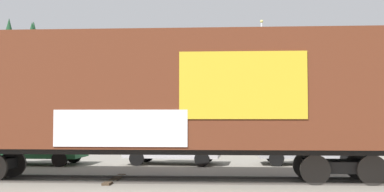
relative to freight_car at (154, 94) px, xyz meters
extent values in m
plane|color=slate|center=(-1.15, 0.00, -2.84)|extent=(260.00, 260.00, 0.00)
cube|color=#4C4742|center=(0.00, -0.72, -2.80)|extent=(60.00, 0.16, 0.08)
cube|color=#4C4742|center=(0.00, 0.72, -2.80)|extent=(60.00, 0.16, 0.08)
cube|color=#423323|center=(7.26, 0.00, -2.80)|extent=(0.24, 2.50, 0.07)
cube|color=#423323|center=(-1.30, 0.00, -2.80)|extent=(0.24, 2.50, 0.07)
cube|color=#5B2B19|center=(0.00, 0.00, 0.07)|extent=(17.04, 2.93, 3.63)
cube|color=#2D2823|center=(0.00, 0.00, 2.01)|extent=(16.19, 0.42, 0.24)
cube|color=gold|center=(2.82, -1.47, 0.16)|extent=(3.75, 0.03, 2.00)
cube|color=silver|center=(-0.82, -1.47, -1.10)|extent=(4.02, 0.03, 1.10)
cube|color=black|center=(0.00, 0.00, -1.84)|extent=(16.70, 1.62, 0.20)
cylinder|color=black|center=(-5.03, 0.73, -2.38)|extent=(0.92, 0.12, 0.92)
cube|color=black|center=(5.88, 0.00, -2.33)|extent=(2.10, 1.31, 0.36)
cylinder|color=black|center=(5.03, -0.72, -2.38)|extent=(0.92, 0.12, 0.92)
cylinder|color=black|center=(5.03, 0.72, -2.38)|extent=(0.92, 0.12, 0.92)
cylinder|color=black|center=(6.73, -0.72, -2.38)|extent=(0.92, 0.12, 0.92)
cylinder|color=black|center=(6.73, 0.72, -2.38)|extent=(0.92, 0.12, 0.92)
cylinder|color=silver|center=(4.51, 11.63, 0.90)|extent=(0.12, 0.12, 7.46)
sphere|color=#D8CC66|center=(4.51, 11.63, 4.71)|extent=(0.18, 0.18, 0.18)
cube|color=navy|center=(4.59, 12.33, 4.11)|extent=(0.18, 1.29, 0.83)
cube|color=yellow|center=(4.62, 12.66, 4.11)|extent=(0.11, 0.65, 0.83)
cube|color=slate|center=(-1.15, 67.02, 3.99)|extent=(147.80, 35.70, 13.64)
cone|color=#193D23|center=(-29.39, 61.38, 12.67)|extent=(1.87, 1.87, 3.73)
cone|color=#193D23|center=(-31.60, 58.08, 13.00)|extent=(2.19, 2.19, 4.39)
cone|color=#193D23|center=(-26.89, 55.75, 12.45)|extent=(1.65, 1.65, 3.29)
cone|color=#193D23|center=(-18.83, 59.81, 12.31)|extent=(1.50, 1.50, 3.00)
cone|color=#193D23|center=(-28.18, 59.56, 12.88)|extent=(2.07, 2.07, 4.14)
cube|color=#1E5933|center=(-5.97, 5.10, -2.13)|extent=(4.28, 1.98, 0.77)
cube|color=#2D333D|center=(-6.27, 5.11, -1.36)|extent=(1.91, 1.71, 0.76)
cylinder|color=black|center=(-4.51, 5.91, -2.52)|extent=(0.65, 0.24, 0.64)
cylinder|color=black|center=(-4.57, 4.18, -2.52)|extent=(0.65, 0.24, 0.64)
cylinder|color=black|center=(-7.37, 6.02, -2.52)|extent=(0.65, 0.24, 0.64)
cube|color=silver|center=(0.05, 5.57, -2.14)|extent=(4.26, 2.21, 0.75)
cube|color=#2D333D|center=(-0.16, 5.59, -1.41)|extent=(2.06, 1.85, 0.73)
cylinder|color=black|center=(1.52, 6.36, -2.52)|extent=(0.66, 0.27, 0.64)
cylinder|color=black|center=(1.38, 4.57, -2.52)|extent=(0.66, 0.27, 0.64)
cylinder|color=black|center=(-1.27, 6.58, -2.52)|extent=(0.66, 0.27, 0.64)
cylinder|color=black|center=(-1.42, 4.79, -2.52)|extent=(0.66, 0.27, 0.64)
cube|color=#B7BABF|center=(5.99, 5.76, -2.19)|extent=(4.34, 1.84, 0.65)
cube|color=#2D333D|center=(5.78, 5.76, -1.51)|extent=(1.89, 1.63, 0.72)
cylinder|color=black|center=(7.46, 6.59, -2.52)|extent=(0.64, 0.23, 0.64)
cylinder|color=black|center=(7.44, 4.89, -2.52)|extent=(0.64, 0.23, 0.64)
cylinder|color=black|center=(4.53, 6.63, -2.52)|extent=(0.64, 0.23, 0.64)
cylinder|color=black|center=(4.51, 4.93, -2.52)|extent=(0.64, 0.23, 0.64)
camera|label=1|loc=(2.18, -15.47, -0.81)|focal=44.61mm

